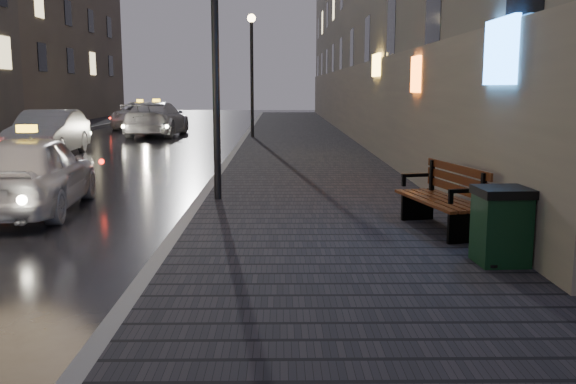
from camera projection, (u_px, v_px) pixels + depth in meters
The scene contains 13 objects.
sidewalk at pixel (299, 140), 27.44m from camera, with size 4.60×58.00×0.15m, color black.
curb at pixel (243, 140), 27.41m from camera, with size 0.20×58.00×0.15m, color slate.
sidewalk_far at pixel (4, 140), 27.28m from camera, with size 2.40×58.00×0.15m, color black.
curb_far at pixel (35, 140), 27.30m from camera, with size 0.20×58.00×0.15m, color slate.
building_far_c at pixel (39, 40), 44.11m from camera, with size 6.00×22.00×11.00m, color #6B6051.
lamp_near at pixel (215, 24), 12.06m from camera, with size 0.36×0.36×5.28m.
lamp_far at pixel (252, 60), 27.85m from camera, with size 0.36×0.36×5.28m.
bench at pixel (445, 198), 9.75m from camera, with size 1.08×2.07×1.01m.
trash_bin at pixel (501, 225), 7.90m from camera, with size 0.66×0.66×0.96m.
taxi_near at pixel (30, 173), 11.91m from camera, with size 1.77×4.39×1.49m, color silver.
car_left_mid at pixel (49, 133), 21.59m from camera, with size 1.65×4.72×1.56m, color #9D9EA5.
taxi_mid at pixel (157, 119), 30.77m from camera, with size 2.28×5.60×1.63m, color silver.
taxi_far at pixel (140, 115), 36.48m from camera, with size 2.48×5.38×1.49m, color silver.
Camera 1 is at (3.07, -6.43, 2.32)m, focal length 40.00 mm.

